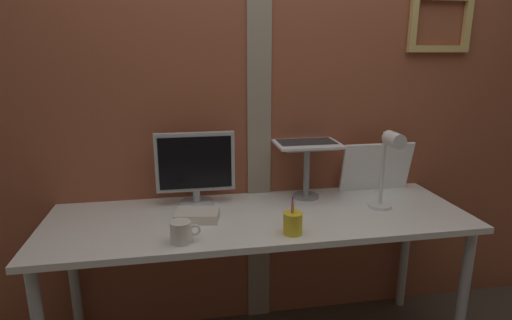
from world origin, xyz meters
The scene contains 10 objects.
brick_wall_back centered at (0.00, 0.48, 1.16)m, with size 3.72×0.16×2.33m.
desk centered at (-0.10, 0.09, 0.70)m, with size 2.02×0.66×0.78m.
monitor centered at (-0.39, 0.30, 0.98)m, with size 0.40×0.18×0.38m.
laptop_stand centered at (0.19, 0.30, 0.97)m, with size 0.28×0.22×0.29m.
laptop centered at (0.19, 0.37, 1.13)m, with size 0.34×0.32×0.24m.
whiteboard_panel centered at (0.61, 0.33, 0.92)m, with size 0.40×0.02×0.29m, color white.
desk_lamp centered at (0.52, 0.03, 1.03)m, with size 0.12×0.20×0.40m.
pen_cup centered at (0.00, -0.14, 0.83)m, with size 0.08×0.08×0.17m.
coffee_mug centered at (-0.47, -0.14, 0.82)m, with size 0.13×0.09×0.09m.
paper_clutter_stack centered at (-0.40, 0.09, 0.80)m, with size 0.20×0.14×0.04m, color silver.
Camera 1 is at (-0.45, -1.76, 1.55)m, focal length 29.25 mm.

